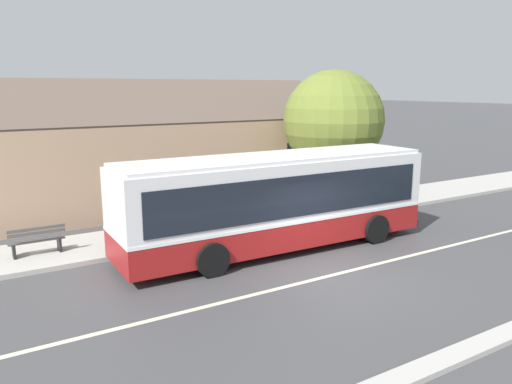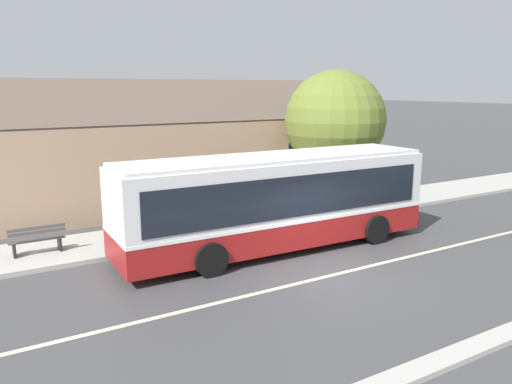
# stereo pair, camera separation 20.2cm
# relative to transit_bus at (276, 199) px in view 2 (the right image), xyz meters

# --- Properties ---
(ground_plane) EXTENTS (300.00, 300.00, 0.00)m
(ground_plane) POSITION_rel_transit_bus_xyz_m (0.18, -2.90, -1.68)
(ground_plane) COLOR #424244
(sidewalk_far) EXTENTS (60.00, 3.00, 0.15)m
(sidewalk_far) POSITION_rel_transit_bus_xyz_m (0.18, 3.10, -1.60)
(sidewalk_far) COLOR #ADAAA3
(sidewalk_far) RESTS_ON ground
(curb_near) EXTENTS (60.00, 0.50, 0.12)m
(curb_near) POSITION_rel_transit_bus_xyz_m (0.18, -7.65, -1.62)
(curb_near) COLOR #ADAAA3
(curb_near) RESTS_ON ground
(lane_divider_stripe) EXTENTS (60.00, 0.16, 0.01)m
(lane_divider_stripe) POSITION_rel_transit_bus_xyz_m (0.18, -2.90, -1.67)
(lane_divider_stripe) COLOR beige
(lane_divider_stripe) RESTS_ON ground
(community_building) EXTENTS (21.28, 9.03, 6.69)m
(community_building) POSITION_rel_transit_bus_xyz_m (-2.26, 10.24, 0.34)
(community_building) COLOR tan
(community_building) RESTS_ON ground
(transit_bus) EXTENTS (10.75, 2.93, 3.12)m
(transit_bus) POSITION_rel_transit_bus_xyz_m (0.00, 0.00, 0.00)
(transit_bus) COLOR maroon
(transit_bus) RESTS_ON ground
(bench_by_building) EXTENTS (1.65, 0.51, 0.94)m
(bench_by_building) POSITION_rel_transit_bus_xyz_m (-6.97, 2.97, -1.11)
(bench_by_building) COLOR #4C4C4C
(bench_by_building) RESTS_ON sidewalk_far
(bench_down_street) EXTENTS (1.80, 0.51, 0.94)m
(bench_down_street) POSITION_rel_transit_bus_xyz_m (-3.03, 2.94, -1.10)
(bench_down_street) COLOR #4C4C4C
(bench_down_street) RESTS_ON sidewalk_far
(street_tree_primary) EXTENTS (4.43, 4.43, 6.05)m
(street_tree_primary) POSITION_rel_transit_bus_xyz_m (5.57, 3.84, 2.15)
(street_tree_primary) COLOR #4C3828
(street_tree_primary) RESTS_ON ground
(bus_stop_sign) EXTENTS (0.36, 0.07, 2.40)m
(bus_stop_sign) POSITION_rel_transit_bus_xyz_m (6.66, 2.09, -0.04)
(bus_stop_sign) COLOR gray
(bus_stop_sign) RESTS_ON sidewalk_far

